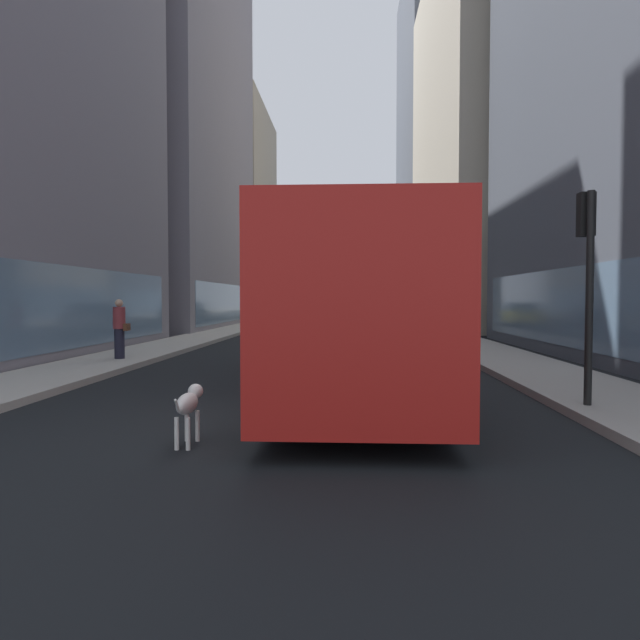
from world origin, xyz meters
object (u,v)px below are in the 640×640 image
object	(u,v)px
car_white_van	(306,318)
dalmatian_dog	(189,404)
car_silver_sedan	(350,310)
traffic_light_near	(588,262)
car_black_suv	(294,314)
transit_bus	(354,302)
pedestrian_with_handbag	(120,328)
car_yellow_taxi	(375,314)

from	to	relation	value
car_white_van	dalmatian_dog	world-z (taller)	car_white_van
car_white_van	car_silver_sedan	size ratio (longest dim) A/B	1.03
traffic_light_near	car_silver_sedan	bearing A→B (deg)	94.82
car_white_van	car_black_suv	xyz separation A→B (m)	(-1.60, 9.95, 0.00)
transit_bus	pedestrian_with_handbag	size ratio (longest dim) A/B	6.82
dalmatian_dog	pedestrian_with_handbag	bearing A→B (deg)	117.90
car_silver_sedan	car_yellow_taxi	xyz separation A→B (m)	(1.60, -15.62, -0.00)
car_white_van	car_black_suv	world-z (taller)	same
car_silver_sedan	car_black_suv	xyz separation A→B (m)	(-4.00, -13.85, 0.00)
car_black_suv	car_yellow_taxi	size ratio (longest dim) A/B	1.05
car_silver_sedan	dalmatian_dog	size ratio (longest dim) A/B	4.32
transit_bus	car_white_van	bearing A→B (deg)	97.82
car_yellow_taxi	car_white_van	bearing A→B (deg)	-116.07
car_white_van	dalmatian_dog	xyz separation A→B (m)	(0.27, -22.25, -0.31)
transit_bus	car_silver_sedan	bearing A→B (deg)	90.00
car_white_van	car_yellow_taxi	size ratio (longest dim) A/B	1.08
transit_bus	car_black_suv	world-z (taller)	transit_bus
transit_bus	traffic_light_near	world-z (taller)	traffic_light_near
dalmatian_dog	transit_bus	bearing A→B (deg)	65.99
dalmatian_dog	car_silver_sedan	bearing A→B (deg)	87.35
car_yellow_taxi	traffic_light_near	world-z (taller)	traffic_light_near
transit_bus	car_yellow_taxi	world-z (taller)	transit_bus
transit_bus	dalmatian_dog	bearing A→B (deg)	-114.01
transit_bus	car_yellow_taxi	bearing A→B (deg)	86.43
car_silver_sedan	car_white_van	bearing A→B (deg)	-95.76
car_black_suv	dalmatian_dog	size ratio (longest dim) A/B	4.31
transit_bus	dalmatian_dog	xyz separation A→B (m)	(-2.13, -4.78, -1.26)
transit_bus	car_black_suv	size ratio (longest dim) A/B	2.78
car_silver_sedan	pedestrian_with_handbag	bearing A→B (deg)	-100.00
car_silver_sedan	traffic_light_near	bearing A→B (deg)	-85.18
transit_bus	car_silver_sedan	distance (m)	41.28
pedestrian_with_handbag	transit_bus	bearing A→B (deg)	-29.20
car_white_van	transit_bus	bearing A→B (deg)	-82.18
pedestrian_with_handbag	car_silver_sedan	bearing A→B (deg)	80.00
car_white_van	dalmatian_dog	bearing A→B (deg)	-89.31
traffic_light_near	transit_bus	bearing A→B (deg)	145.23
car_black_suv	car_yellow_taxi	xyz separation A→B (m)	(5.60, -1.77, -0.00)
car_black_suv	traffic_light_near	bearing A→B (deg)	-75.60
pedestrian_with_handbag	car_white_van	bearing A→B (deg)	72.95
car_white_van	traffic_light_near	xyz separation A→B (m)	(6.10, -20.04, 1.61)
pedestrian_with_handbag	traffic_light_near	distance (m)	12.16
car_white_van	traffic_light_near	bearing A→B (deg)	-73.07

